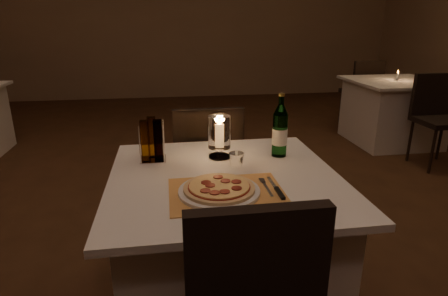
{
  "coord_description": "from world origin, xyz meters",
  "views": [
    {
      "loc": [
        -0.3,
        -2.2,
        1.38
      ],
      "look_at": [
        -0.07,
        -0.69,
        0.86
      ],
      "focal_mm": 30.0,
      "sensor_mm": 36.0,
      "label": 1
    }
  ],
  "objects": [
    {
      "name": "floor",
      "position": [
        0.0,
        0.0,
        -0.01
      ],
      "size": [
        8.0,
        10.0,
        0.02
      ],
      "primitive_type": "cube",
      "color": "#442715",
      "rests_on": "ground"
    },
    {
      "name": "wall_back",
      "position": [
        0.0,
        5.01,
        1.5
      ],
      "size": [
        8.0,
        0.02,
        3.0
      ],
      "primitive_type": "cube",
      "color": "#8B6C51",
      "rests_on": "ground"
    },
    {
      "name": "main_table",
      "position": [
        -0.07,
        -0.71,
        0.37
      ],
      "size": [
        1.0,
        1.0,
        0.74
      ],
      "color": "silver",
      "rests_on": "ground"
    },
    {
      "name": "chair_far",
      "position": [
        -0.07,
        0.01,
        0.55
      ],
      "size": [
        0.42,
        0.42,
        0.9
      ],
      "color": "black",
      "rests_on": "ground"
    },
    {
      "name": "placemat",
      "position": [
        -0.09,
        -0.89,
        0.74
      ],
      "size": [
        0.45,
        0.34,
        0.0
      ],
      "primitive_type": "cube",
      "color": "#C98C45",
      "rests_on": "main_table"
    },
    {
      "name": "plate",
      "position": [
        -0.12,
        -0.89,
        0.75
      ],
      "size": [
        0.32,
        0.32,
        0.01
      ],
      "primitive_type": "cylinder",
      "color": "white",
      "rests_on": "placemat"
    },
    {
      "name": "pizza",
      "position": [
        -0.12,
        -0.89,
        0.77
      ],
      "size": [
        0.28,
        0.28,
        0.02
      ],
      "color": "#D8B77F",
      "rests_on": "plate"
    },
    {
      "name": "fork",
      "position": [
        0.08,
        -0.85,
        0.75
      ],
      "size": [
        0.02,
        0.18,
        0.0
      ],
      "color": "silver",
      "rests_on": "placemat"
    },
    {
      "name": "knife",
      "position": [
        0.11,
        -0.91,
        0.75
      ],
      "size": [
        0.02,
        0.22,
        0.01
      ],
      "color": "black",
      "rests_on": "placemat"
    },
    {
      "name": "tumbler",
      "position": [
        0.0,
        -0.62,
        0.77
      ],
      "size": [
        0.07,
        0.07,
        0.07
      ],
      "primitive_type": null,
      "color": "white",
      "rests_on": "main_table"
    },
    {
      "name": "water_bottle",
      "position": [
        0.24,
        -0.49,
        0.87
      ],
      "size": [
        0.08,
        0.08,
        0.31
      ],
      "color": "#529852",
      "rests_on": "main_table"
    },
    {
      "name": "hurricane_candle",
      "position": [
        -0.06,
        -0.48,
        0.86
      ],
      "size": [
        0.11,
        0.11,
        0.21
      ],
      "color": "white",
      "rests_on": "main_table"
    },
    {
      "name": "cruet_caddy",
      "position": [
        -0.38,
        -0.47,
        0.84
      ],
      "size": [
        0.12,
        0.12,
        0.21
      ],
      "color": "white",
      "rests_on": "main_table"
    },
    {
      "name": "neighbor_table_right",
      "position": [
        2.32,
        1.75,
        0.37
      ],
      "size": [
        1.0,
        1.0,
        0.74
      ],
      "color": "silver",
      "rests_on": "ground"
    },
    {
      "name": "neighbor_chair_ra",
      "position": [
        2.32,
        1.03,
        0.55
      ],
      "size": [
        0.42,
        0.42,
        0.9
      ],
      "color": "black",
      "rests_on": "ground"
    },
    {
      "name": "neighbor_chair_rb",
      "position": [
        2.32,
        2.46,
        0.55
      ],
      "size": [
        0.42,
        0.42,
        0.9
      ],
      "color": "black",
      "rests_on": "ground"
    },
    {
      "name": "neighbor_candle_right",
      "position": [
        2.32,
        1.75,
        0.79
      ],
      "size": [
        0.03,
        0.03,
        0.11
      ],
      "color": "white",
      "rests_on": "neighbor_table_right"
    }
  ]
}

